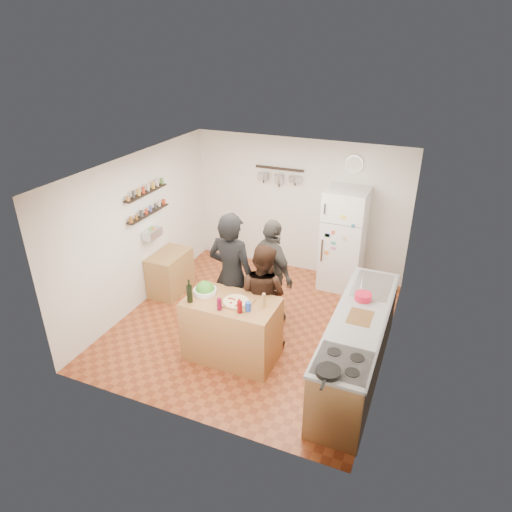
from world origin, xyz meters
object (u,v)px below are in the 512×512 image
at_px(person_left, 232,277).
at_px(person_center, 262,295).
at_px(salt_canister, 248,306).
at_px(red_bowl, 363,297).
at_px(prep_island, 232,329).
at_px(person_back, 272,272).
at_px(skillet, 328,372).
at_px(pepper_mill, 264,301).
at_px(side_table, 170,273).
at_px(wine_bottle, 190,294).
at_px(wall_clock, 354,164).
at_px(salad_bowl, 205,291).
at_px(counter_run, 357,347).
at_px(fridge, 343,239).

bearing_deg(person_left, person_center, -175.44).
xyz_separation_m(salt_canister, red_bowl, (1.32, 0.82, -0.00)).
bearing_deg(prep_island, person_back, 81.34).
xyz_separation_m(prep_island, red_bowl, (1.62, 0.70, 0.51)).
distance_m(person_back, skillet, 2.44).
height_order(pepper_mill, side_table, pepper_mill).
distance_m(pepper_mill, red_bowl, 1.34).
xyz_separation_m(wine_bottle, person_left, (0.27, 0.72, -0.05)).
xyz_separation_m(person_back, skillet, (1.40, -2.00, 0.10)).
bearing_deg(wall_clock, person_back, -112.34).
bearing_deg(pepper_mill, salad_bowl, 180.00).
bearing_deg(wall_clock, prep_island, -107.46).
bearing_deg(counter_run, pepper_mill, -169.07).
distance_m(pepper_mill, side_table, 2.58).
bearing_deg(person_back, skillet, 160.31).
distance_m(salt_canister, wall_clock, 3.31).
relative_size(red_bowl, side_table, 0.28).
bearing_deg(pepper_mill, person_back, 105.34).
bearing_deg(red_bowl, skillet, -91.78).
bearing_deg(fridge, person_center, -107.98).
bearing_deg(side_table, wall_clock, 32.37).
xyz_separation_m(pepper_mill, person_back, (-0.28, 1.04, -0.14)).
bearing_deg(salad_bowl, person_center, 34.80).
bearing_deg(person_back, pepper_mill, 140.57).
distance_m(prep_island, fridge, 2.78).
xyz_separation_m(prep_island, skillet, (1.57, -0.91, 0.49)).
bearing_deg(prep_island, salad_bowl, 173.21).
relative_size(pepper_mill, counter_run, 0.06).
bearing_deg(skillet, person_left, 141.91).
relative_size(skillet, side_table, 0.34).
height_order(salt_canister, skillet, salt_canister).
bearing_deg(prep_island, red_bowl, 23.51).
height_order(salt_canister, person_center, person_center).
height_order(counter_run, side_table, counter_run).
bearing_deg(salt_canister, person_left, 130.51).
xyz_separation_m(prep_island, person_center, (0.24, 0.51, 0.32)).
xyz_separation_m(skillet, wall_clock, (-0.65, 3.82, 1.20)).
relative_size(wine_bottle, fridge, 0.13).
relative_size(pepper_mill, person_left, 0.08).
height_order(wine_bottle, fridge, fridge).
height_order(person_center, red_bowl, person_center).
relative_size(prep_island, wall_clock, 4.17).
bearing_deg(counter_run, wine_bottle, -166.88).
bearing_deg(salad_bowl, side_table, 139.41).
height_order(salt_canister, wall_clock, wall_clock).
bearing_deg(person_left, person_back, -120.75).
xyz_separation_m(salad_bowl, wall_clock, (1.34, 2.86, 1.21)).
bearing_deg(side_table, person_left, -24.68).
relative_size(counter_run, fridge, 1.46).
bearing_deg(person_center, person_left, 12.84).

